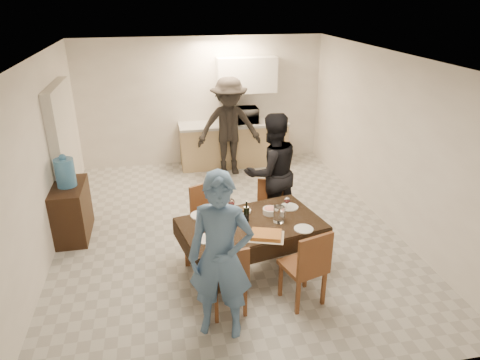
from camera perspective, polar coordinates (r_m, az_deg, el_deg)
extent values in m
cube|color=beige|center=(6.69, -1.69, -6.57)|extent=(5.00, 6.00, 0.02)
cube|color=white|center=(5.82, -2.01, 16.10)|extent=(5.00, 6.00, 0.02)
cube|color=white|center=(8.99, -5.08, 10.32)|extent=(5.00, 0.02, 2.60)
cube|color=white|center=(3.53, 6.52, -12.46)|extent=(5.00, 0.02, 2.60)
cube|color=white|center=(6.26, -25.05, 2.08)|extent=(0.02, 6.00, 2.60)
cube|color=white|center=(6.97, 18.97, 5.12)|extent=(0.02, 6.00, 2.60)
cube|color=silver|center=(7.43, -22.24, 3.70)|extent=(0.15, 1.40, 2.10)
cube|color=tan|center=(9.01, -0.85, 4.68)|extent=(2.20, 0.60, 0.86)
cube|color=#B5B5B0|center=(8.87, -0.86, 7.46)|extent=(2.24, 0.64, 0.05)
cube|color=white|center=(8.84, 0.90, 13.83)|extent=(1.20, 0.34, 0.70)
cube|color=black|center=(5.48, 1.47, -5.83)|extent=(1.94, 1.38, 0.04)
cube|color=brown|center=(5.66, 1.44, -8.87)|extent=(0.06, 0.06, 0.65)
cube|color=brown|center=(4.91, -1.85, -12.91)|extent=(0.46, 0.46, 0.05)
cube|color=brown|center=(4.62, -1.49, -11.83)|extent=(0.41, 0.09, 0.44)
cube|color=brown|center=(5.09, 8.40, -11.27)|extent=(0.55, 0.55, 0.05)
cube|color=brown|center=(4.78, 9.38, -10.01)|extent=(0.44, 0.17, 0.48)
cube|color=brown|center=(6.18, -4.17, -4.86)|extent=(0.53, 0.53, 0.05)
cube|color=brown|center=(5.91, -4.01, -3.68)|extent=(0.37, 0.21, 0.42)
cube|color=brown|center=(6.34, 3.94, -4.15)|extent=(0.49, 0.49, 0.05)
cube|color=brown|center=(6.08, 4.43, -2.99)|extent=(0.38, 0.15, 0.41)
cube|color=black|center=(6.80, -21.49, -3.87)|extent=(0.44, 0.89, 0.82)
cylinder|color=#4B91CD|center=(6.56, -22.28, 0.90)|extent=(0.27, 0.27, 0.41)
cylinder|color=white|center=(5.46, 5.20, -4.56)|extent=(0.14, 0.14, 0.21)
cube|color=#CC7D3C|center=(5.16, 3.50, -7.33)|extent=(0.50, 0.44, 0.05)
cylinder|color=white|center=(5.67, 4.05, -4.15)|extent=(0.20, 0.20, 0.08)
cylinder|color=white|center=(5.69, 0.37, -4.20)|extent=(0.20, 0.20, 0.04)
cylinder|color=white|center=(5.12, -4.40, -7.84)|extent=(0.25, 0.25, 0.01)
cylinder|color=white|center=(5.37, 8.49, -6.47)|extent=(0.24, 0.24, 0.01)
cylinder|color=white|center=(5.64, -5.17, -4.69)|extent=(0.29, 0.29, 0.02)
cylinder|color=white|center=(5.87, 6.57, -3.59)|extent=(0.25, 0.25, 0.01)
imported|color=white|center=(8.86, 0.50, 8.66)|extent=(0.56, 0.38, 0.31)
imported|color=#4D6F9A|center=(4.38, -2.57, -10.31)|extent=(0.78, 0.63, 1.85)
imported|color=black|center=(6.41, 4.24, 1.06)|extent=(1.02, 0.87, 1.81)
imported|color=black|center=(8.39, -1.46, 7.07)|extent=(1.25, 0.72, 1.93)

